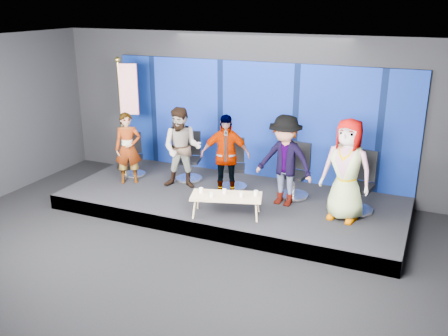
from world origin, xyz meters
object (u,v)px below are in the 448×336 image
(chair_d, at_px, (295,179))
(mug_b, at_px, (211,195))
(panelist_a, at_px, (128,148))
(mug_c, at_px, (224,191))
(flag_stand, at_px, (126,112))
(coffee_table, at_px, (226,197))
(chair_e, at_px, (358,192))
(chair_a, at_px, (133,162))
(panelist_e, at_px, (347,170))
(panelist_d, at_px, (285,161))
(mug_a, at_px, (201,190))
(panelist_c, at_px, (225,156))
(mug_e, at_px, (256,193))
(chair_b, at_px, (189,164))
(panelist_b, at_px, (182,148))
(chair_c, at_px, (234,172))
(mug_d, at_px, (241,194))

(chair_d, relative_size, mug_b, 12.86)
(panelist_a, height_order, mug_c, panelist_a)
(flag_stand, bearing_deg, coffee_table, -44.93)
(mug_c, bearing_deg, chair_e, 26.77)
(chair_a, bearing_deg, panelist_e, -38.67)
(chair_e, bearing_deg, chair_d, 179.58)
(chair_d, height_order, panelist_d, panelist_d)
(mug_a, bearing_deg, mug_b, -22.90)
(panelist_c, xyz_separation_m, mug_e, (0.94, -0.72, -0.41))
(chair_b, bearing_deg, panelist_b, -92.54)
(chair_c, xyz_separation_m, chair_d, (1.36, 0.03, 0.02))
(chair_c, bearing_deg, mug_d, -82.51)
(chair_a, distance_m, panelist_b, 1.56)
(panelist_e, relative_size, flag_stand, 0.72)
(panelist_a, relative_size, flag_stand, 0.59)
(mug_b, bearing_deg, coffee_table, 39.68)
(chair_d, xyz_separation_m, flag_stand, (-4.12, 0.10, 1.04))
(coffee_table, relative_size, flag_stand, 0.54)
(chair_b, relative_size, coffee_table, 0.76)
(coffee_table, bearing_deg, chair_c, 107.33)
(panelist_e, bearing_deg, chair_c, 174.57)
(mug_e, bearing_deg, panelist_b, 158.11)
(panelist_c, relative_size, coffee_table, 1.21)
(chair_b, height_order, mug_b, chair_b)
(panelist_a, xyz_separation_m, chair_e, (4.92, 0.43, -0.40))
(panelist_b, relative_size, mug_b, 20.22)
(chair_c, bearing_deg, flag_stand, 157.19)
(coffee_table, xyz_separation_m, mug_b, (-0.22, -0.18, 0.08))
(panelist_d, height_order, mug_b, panelist_d)
(mug_a, bearing_deg, panelist_c, 86.39)
(mug_c, bearing_deg, chair_c, 105.46)
(panelist_a, xyz_separation_m, chair_d, (3.60, 0.67, -0.42))
(panelist_e, relative_size, mug_b, 21.91)
(chair_e, distance_m, mug_b, 2.83)
(mug_e, bearing_deg, panelist_d, 67.74)
(panelist_a, distance_m, chair_c, 2.37)
(chair_a, height_order, mug_c, chair_a)
(panelist_b, bearing_deg, panelist_d, -14.80)
(chair_c, height_order, chair_d, chair_d)
(mug_b, bearing_deg, chair_c, 97.92)
(panelist_b, bearing_deg, mug_a, -61.81)
(chair_c, relative_size, coffee_table, 0.75)
(chair_e, distance_m, coffee_table, 2.54)
(panelist_e, distance_m, coffee_table, 2.26)
(panelist_c, bearing_deg, mug_c, -87.65)
(mug_c, bearing_deg, mug_b, -121.81)
(mug_d, bearing_deg, panelist_b, 151.17)
(chair_b, relative_size, panelist_e, 0.57)
(chair_a, height_order, chair_e, chair_e)
(chair_d, xyz_separation_m, mug_b, (-1.13, -1.65, 0.08))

